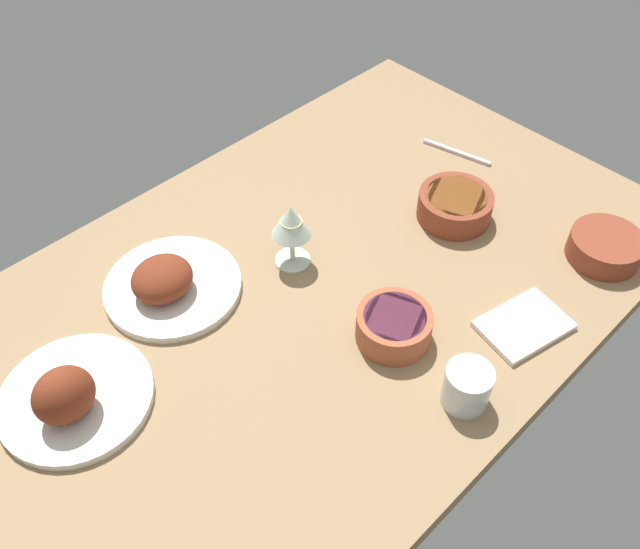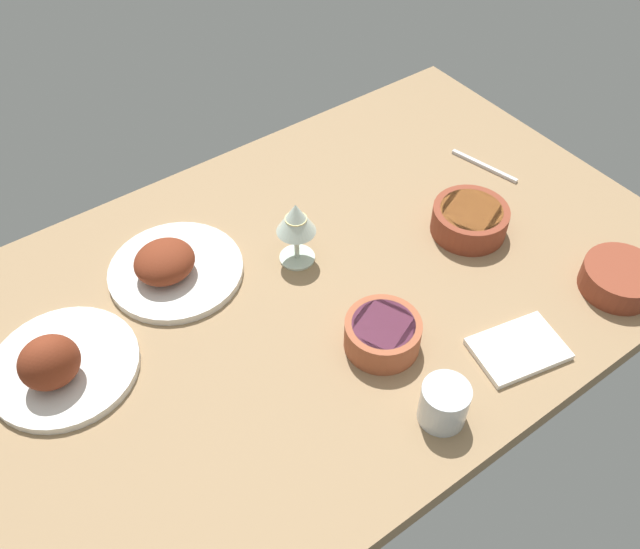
% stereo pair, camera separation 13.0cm
% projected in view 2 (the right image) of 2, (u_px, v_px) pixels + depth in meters
% --- Properties ---
extents(dining_table, '(1.40, 0.90, 0.04)m').
position_uv_depth(dining_table, '(320.00, 289.00, 1.33)').
color(dining_table, '#937551').
rests_on(dining_table, ground).
extents(plate_far_side, '(0.26, 0.26, 0.08)m').
position_uv_depth(plate_far_side, '(171.00, 267.00, 1.30)').
color(plate_far_side, silver).
rests_on(plate_far_side, dining_table).
extents(plate_center_main, '(0.25, 0.25, 0.11)m').
position_uv_depth(plate_center_main, '(58.00, 365.00, 1.14)').
color(plate_center_main, silver).
rests_on(plate_center_main, dining_table).
extents(bowl_onions, '(0.13, 0.13, 0.06)m').
position_uv_depth(bowl_onions, '(382.00, 334.00, 1.19)').
color(bowl_onions, '#A35133').
rests_on(bowl_onions, dining_table).
extents(bowl_soup, '(0.15, 0.15, 0.06)m').
position_uv_depth(bowl_soup, '(470.00, 219.00, 1.39)').
color(bowl_soup, brown).
rests_on(bowl_soup, dining_table).
extents(bowl_sauce, '(0.14, 0.14, 0.05)m').
position_uv_depth(bowl_sauce, '(620.00, 277.00, 1.28)').
color(bowl_sauce, brown).
rests_on(bowl_sauce, dining_table).
extents(wine_glass, '(0.08, 0.08, 0.14)m').
position_uv_depth(wine_glass, '(298.00, 220.00, 1.28)').
color(wine_glass, silver).
rests_on(wine_glass, dining_table).
extents(water_tumbler, '(0.08, 0.08, 0.08)m').
position_uv_depth(water_tumbler, '(444.00, 404.00, 1.09)').
color(water_tumbler, silver).
rests_on(water_tumbler, dining_table).
extents(folded_napkin, '(0.18, 0.14, 0.01)m').
position_uv_depth(folded_napkin, '(518.00, 349.00, 1.20)').
color(folded_napkin, white).
rests_on(folded_napkin, dining_table).
extents(fork_loose, '(0.05, 0.16, 0.01)m').
position_uv_depth(fork_loose, '(484.00, 166.00, 1.54)').
color(fork_loose, silver).
rests_on(fork_loose, dining_table).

